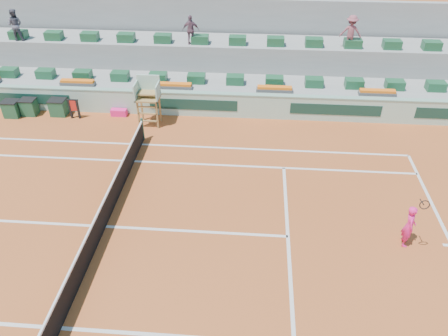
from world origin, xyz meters
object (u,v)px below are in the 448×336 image
at_px(umpire_chair, 148,94).
at_px(tennis_player, 409,226).
at_px(drink_cooler_a, 59,107).
at_px(player_bag, 119,112).

xyz_separation_m(umpire_chair, tennis_player, (10.28, -7.52, -0.74)).
relative_size(umpire_chair, drink_cooler_a, 2.86).
bearing_deg(umpire_chair, player_bag, 160.28).
height_order(umpire_chair, tennis_player, umpire_chair).
height_order(player_bag, drink_cooler_a, drink_cooler_a).
relative_size(player_bag, drink_cooler_a, 0.94).
height_order(umpire_chair, drink_cooler_a, umpire_chair).
height_order(drink_cooler_a, tennis_player, tennis_player).
distance_m(umpire_chair, tennis_player, 12.76).
distance_m(umpire_chair, drink_cooler_a, 4.96).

